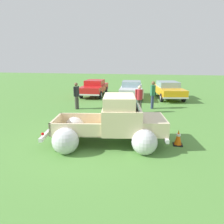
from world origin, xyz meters
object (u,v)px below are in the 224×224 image
Objects in this scene: lane_cone_0 at (178,137)px; lane_cone_1 at (147,121)px; spectator_0 at (76,94)px; spectator_1 at (139,97)px; show_car_0 at (94,87)px; show_car_1 at (131,89)px; show_car_2 at (168,89)px; vintage_pickup_truck at (115,125)px; spectator_2 at (153,93)px.

lane_cone_1 is (-1.27, 2.03, 0.00)m from lane_cone_0.
spectator_0 reaches higher than spectator_1.
show_car_0 and show_car_1 have the same top height.
show_car_2 is 7.84× the size of lane_cone_0.
vintage_pickup_truck reaches higher than show_car_0.
lane_cone_1 is (-1.55, -8.13, -0.48)m from show_car_2.
lane_cone_1 is (1.19, 2.28, -0.45)m from vintage_pickup_truck.
vintage_pickup_truck is 2.84× the size of spectator_1.
show_car_1 is 7.63× the size of lane_cone_0.
spectator_1 reaches higher than show_car_1.
show_car_2 is (3.13, 0.27, 0.00)m from show_car_1.
lane_cone_1 is at bearing 53.04° from vintage_pickup_truck.
spectator_0 is at bearing 148.60° from lane_cone_1.
vintage_pickup_truck is 1.06× the size of show_car_0.
lane_cone_1 is at bearing 168.26° from spectator_0.
spectator_1 reaches higher than show_car_0.
show_car_2 is at bearing 87.11° from spectator_2.
lane_cone_0 is (6.28, -10.21, -0.47)m from show_car_0.
show_car_0 and show_car_2 have the same top height.
lane_cone_1 is at bearing -78.95° from spectator_2.
show_car_1 is at bearing 101.37° from lane_cone_1.
spectator_1 is (4.18, -0.17, -0.04)m from spectator_0.
vintage_pickup_truck is at bearing -21.81° from spectator_1.
show_car_0 is 7.26× the size of lane_cone_0.
lane_cone_1 is at bearing -3.05° from spectator_1.
vintage_pickup_truck is 5.06m from spectator_1.
vintage_pickup_truck reaches higher than lane_cone_1.
show_car_2 reaches higher than lane_cone_1.
spectator_1 is at bearing 73.40° from vintage_pickup_truck.
spectator_1 is (-2.11, -5.40, 0.19)m from show_car_2.
spectator_1 is 2.86m from lane_cone_1.
show_car_1 is 2.60× the size of spectator_2.
show_car_0 is at bearing -67.38° from spectator_0.
lane_cone_1 is at bearing 29.04° from show_car_0.
lane_cone_0 is (6.01, -4.92, -0.71)m from spectator_0.
lane_cone_0 is (2.85, -9.89, -0.47)m from show_car_1.
spectator_1 is (0.63, 5.01, 0.22)m from vintage_pickup_truck.
spectator_0 reaches higher than show_car_0.
spectator_2 reaches higher than show_car_2.
show_car_0 is at bearing 100.64° from vintage_pickup_truck.
spectator_1 is 2.71× the size of lane_cone_1.
vintage_pickup_truck is at bearing 144.12° from spectator_0.
show_car_0 is at bearing 121.51° from lane_cone_1.
vintage_pickup_truck reaches higher than spectator_2.
spectator_0 reaches higher than lane_cone_0.
show_car_1 is 2.81× the size of spectator_1.
spectator_1 is at bearing 36.77° from show_car_0.
vintage_pickup_truck is 7.72× the size of lane_cone_1.
spectator_1 is at bearing -162.64° from spectator_0.
show_car_0 is at bearing -101.16° from show_car_2.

